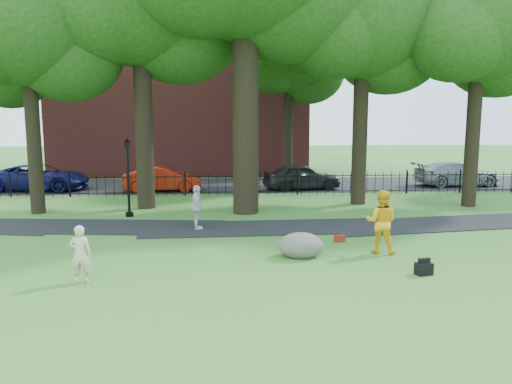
{
  "coord_description": "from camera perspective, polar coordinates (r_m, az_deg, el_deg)",
  "views": [
    {
      "loc": [
        -0.94,
        -14.35,
        4.1
      ],
      "look_at": [
        0.12,
        2.0,
        1.66
      ],
      "focal_mm": 35.0,
      "sensor_mm": 36.0,
      "label": 1
    }
  ],
  "objects": [
    {
      "name": "brick_building",
      "position": [
        38.51,
        -8.42,
        11.22
      ],
      "size": [
        18.0,
        8.0,
        12.0
      ],
      "primitive_type": "cube",
      "color": "maroon",
      "rests_on": "ground"
    },
    {
      "name": "ground",
      "position": [
        14.95,
        0.03,
        -7.44
      ],
      "size": [
        120.0,
        120.0,
        0.0
      ],
      "primitive_type": "plane",
      "color": "#306724",
      "rests_on": "ground"
    },
    {
      "name": "red_sedan",
      "position": [
        28.37,
        -10.63,
        1.47
      ],
      "size": [
        4.41,
        1.81,
        1.42
      ],
      "primitive_type": "imported",
      "rotation": [
        0.0,
        0.0,
        1.64
      ],
      "color": "#A81C0C",
      "rests_on": "ground"
    },
    {
      "name": "footpath",
      "position": [
        18.8,
        2.31,
        -4.12
      ],
      "size": [
        36.07,
        3.85,
        0.03
      ],
      "primitive_type": "cube",
      "rotation": [
        0.0,
        0.0,
        0.03
      ],
      "color": "black",
      "rests_on": "ground"
    },
    {
      "name": "silver_car",
      "position": [
        32.52,
        21.91,
        1.94
      ],
      "size": [
        5.23,
        2.41,
        1.48
      ],
      "primitive_type": "imported",
      "rotation": [
        0.0,
        0.0,
        1.64
      ],
      "color": "gray",
      "rests_on": "ground"
    },
    {
      "name": "grey_car",
      "position": [
        28.78,
        5.26,
        1.76
      ],
      "size": [
        4.62,
        2.44,
        1.5
      ],
      "primitive_type": "imported",
      "rotation": [
        0.0,
        0.0,
        1.73
      ],
      "color": "black",
      "rests_on": "ground"
    },
    {
      "name": "tree_row",
      "position": [
        23.15,
        -0.05,
        18.57
      ],
      "size": [
        26.82,
        7.96,
        12.42
      ],
      "color": "black",
      "rests_on": "ground"
    },
    {
      "name": "woman",
      "position": [
        13.27,
        -19.44,
        -6.7
      ],
      "size": [
        0.55,
        0.37,
        1.47
      ],
      "primitive_type": "imported",
      "rotation": [
        0.0,
        0.0,
        3.18
      ],
      "color": "beige",
      "rests_on": "ground"
    },
    {
      "name": "street",
      "position": [
        30.64,
        -1.92,
        0.79
      ],
      "size": [
        80.0,
        7.0,
        0.02
      ],
      "primitive_type": "cube",
      "color": "black",
      "rests_on": "ground"
    },
    {
      "name": "pedestrian",
      "position": [
        18.46,
        -6.76,
        -1.78
      ],
      "size": [
        0.49,
        1.01,
        1.66
      ],
      "primitive_type": "imported",
      "rotation": [
        0.0,
        0.0,
        1.66
      ],
      "color": "silver",
      "rests_on": "ground"
    },
    {
      "name": "lamppost",
      "position": [
        21.38,
        -14.4,
        1.48
      ],
      "size": [
        0.32,
        0.32,
        3.25
      ],
      "rotation": [
        0.0,
        0.0,
        0.12
      ],
      "color": "black",
      "rests_on": "ground"
    },
    {
      "name": "boulder",
      "position": [
        14.95,
        5.15,
        -5.9
      ],
      "size": [
        1.64,
        1.46,
        0.79
      ],
      "primitive_type": "ellipsoid",
      "rotation": [
        0.0,
        0.0,
        -0.39
      ],
      "color": "gray",
      "rests_on": "ground"
    },
    {
      "name": "red_bag",
      "position": [
        16.93,
        9.52,
        -5.26
      ],
      "size": [
        0.39,
        0.33,
        0.23
      ],
      "primitive_type": "cube",
      "rotation": [
        0.0,
        0.0,
        0.44
      ],
      "color": "maroon",
      "rests_on": "ground"
    },
    {
      "name": "man",
      "position": [
        15.66,
        14.11,
        -3.31
      ],
      "size": [
        1.15,
        1.04,
        1.94
      ],
      "primitive_type": "imported",
      "rotation": [
        0.0,
        0.0,
        2.74
      ],
      "color": "#F4A514",
      "rests_on": "ground"
    },
    {
      "name": "navy_van",
      "position": [
        30.85,
        -23.47,
        1.54
      ],
      "size": [
        5.57,
        2.91,
        1.5
      ],
      "primitive_type": "imported",
      "rotation": [
        0.0,
        0.0,
        1.49
      ],
      "color": "#0E0F49",
      "rests_on": "ground"
    },
    {
      "name": "backpack",
      "position": [
        14.01,
        18.62,
        -8.32
      ],
      "size": [
        0.48,
        0.35,
        0.32
      ],
      "primitive_type": "cube",
      "rotation": [
        0.0,
        0.0,
        0.21
      ],
      "color": "black",
      "rests_on": "ground"
    },
    {
      "name": "iron_fence",
      "position": [
        26.59,
        -1.65,
        0.92
      ],
      "size": [
        44.0,
        0.04,
        1.2
      ],
      "color": "black",
      "rests_on": "ground"
    }
  ]
}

